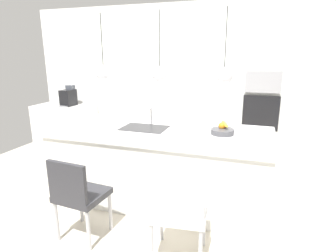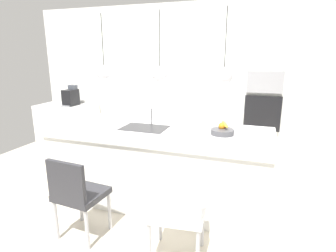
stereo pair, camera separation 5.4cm
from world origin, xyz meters
TOP-DOWN VIEW (x-y plane):
  - floor at (0.00, 0.00)m, footprint 6.60×6.60m
  - back_wall at (0.00, 1.65)m, footprint 6.00×0.10m
  - kitchen_island at (0.00, 0.00)m, footprint 2.63×1.10m
  - sink_basin at (-0.21, 0.00)m, footprint 0.56×0.40m
  - faucet at (-0.21, 0.21)m, footprint 0.02×0.17m
  - fruit_bowl at (0.74, 0.03)m, footprint 0.26×0.26m
  - side_counter at (-2.40, 1.28)m, footprint 1.10×0.60m
  - coffee_machine at (-2.28, 1.28)m, footprint 0.20×0.35m
  - microwave at (1.16, 1.58)m, footprint 0.54×0.08m
  - oven at (1.16, 1.58)m, footprint 0.56×0.08m
  - chair_near at (-0.47, -1.02)m, footprint 0.47×0.44m
  - chair_middle at (0.52, -1.02)m, footprint 0.51×0.48m
  - pendant_light_left at (-0.73, 0.00)m, footprint 0.19×0.19m
  - pendant_light_center at (0.00, 0.00)m, footprint 0.19×0.19m
  - pendant_light_right at (0.73, 0.00)m, footprint 0.19×0.19m

SIDE VIEW (x-z plane):
  - floor at x=0.00m, z-range 0.00..0.00m
  - side_counter at x=-2.40m, z-range 0.00..0.84m
  - kitchen_island at x=0.00m, z-range 0.00..0.90m
  - chair_near at x=-0.47m, z-range 0.06..0.91m
  - chair_middle at x=0.52m, z-range 0.06..0.97m
  - oven at x=1.16m, z-range 0.58..1.14m
  - sink_basin at x=-0.21m, z-range 0.88..0.90m
  - fruit_bowl at x=0.74m, z-range 0.87..1.01m
  - coffee_machine at x=-2.28m, z-range 0.81..1.19m
  - faucet at x=-0.21m, z-range 0.93..1.15m
  - back_wall at x=0.00m, z-range 0.00..2.60m
  - microwave at x=1.16m, z-range 1.19..1.53m
  - pendant_light_left at x=-0.73m, z-range 1.16..1.94m
  - pendant_light_center at x=0.00m, z-range 1.16..1.94m
  - pendant_light_right at x=0.73m, z-range 1.16..1.94m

